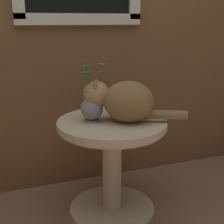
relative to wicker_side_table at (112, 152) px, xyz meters
The scene contains 3 objects.
wicker_side_table is the anchor object (origin of this frame).
cat 0.32m from the wicker_side_table, 32.80° to the right, with size 0.53×0.32×0.24m.
pewter_vase_with_ivy 0.31m from the wicker_side_table, 167.10° to the left, with size 0.14×0.12×0.32m.
Camera 1 is at (-0.38, -1.32, 1.12)m, focal length 51.49 mm.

